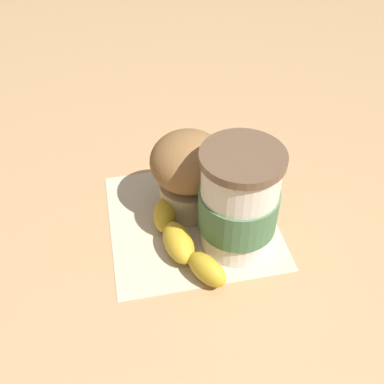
% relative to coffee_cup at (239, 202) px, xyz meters
% --- Properties ---
extents(ground_plane, '(3.00, 3.00, 0.00)m').
position_rel_coffee_cup_xyz_m(ground_plane, '(0.05, -0.04, -0.07)').
color(ground_plane, tan).
extents(paper_napkin, '(0.22, 0.22, 0.00)m').
position_rel_coffee_cup_xyz_m(paper_napkin, '(0.05, -0.04, -0.07)').
color(paper_napkin, beige).
rests_on(paper_napkin, ground_plane).
extents(coffee_cup, '(0.10, 0.10, 0.14)m').
position_rel_coffee_cup_xyz_m(coffee_cup, '(0.00, 0.00, 0.00)').
color(coffee_cup, silver).
rests_on(coffee_cup, paper_napkin).
extents(muffin, '(0.10, 0.10, 0.12)m').
position_rel_coffee_cup_xyz_m(muffin, '(0.05, -0.07, -0.00)').
color(muffin, beige).
rests_on(muffin, paper_napkin).
extents(banana, '(0.09, 0.16, 0.03)m').
position_rel_coffee_cup_xyz_m(banana, '(0.07, 0.00, -0.05)').
color(banana, gold).
rests_on(banana, paper_napkin).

